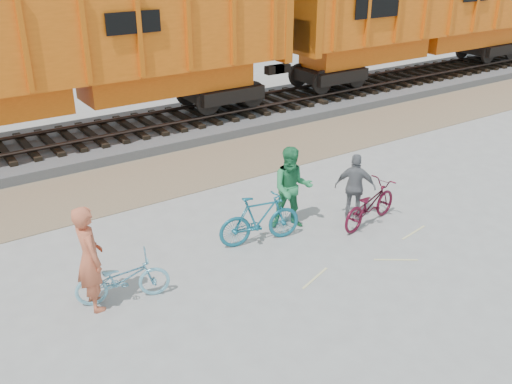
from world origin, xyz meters
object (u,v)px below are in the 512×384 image
Objects in this scene: hopper_car_center at (69,50)px; bicycle_teal at (260,219)px; bicycle_blue at (122,279)px; bicycle_maroon at (370,204)px; person_woman at (355,187)px; hopper_car_right at (421,13)px; person_man at (292,188)px; person_solo at (90,258)px.

hopper_car_center is 7.65× the size of bicycle_teal.
bicycle_teal is at bearing -66.83° from bicycle_blue.
bicycle_maroon reaches higher than bicycle_blue.
person_woman is (2.45, -0.28, 0.24)m from bicycle_teal.
hopper_car_center is 15.00m from hopper_car_right.
hopper_car_right is at bearing -47.16° from bicycle_blue.
person_man reaches higher than bicycle_blue.
bicycle_blue is (-17.02, -8.39, -2.57)m from hopper_car_right.
person_woman is at bearing -143.78° from hopper_car_right.
hopper_car_center is 8.38m from person_man.
person_solo reaches higher than person_man.
hopper_car_center is 8.48m from bicycle_teal.
person_woman is at bearing -89.16° from person_solo.
person_woman is at bearing -72.52° from bicycle_blue.
person_woman is (3.66, -8.31, -2.21)m from hopper_car_center.
hopper_car_right is (15.00, 0.00, 0.00)m from hopper_car_center.
hopper_car_right is 7.12× the size of person_solo.
person_woman is at bearing 2.12° from bicycle_maroon.
person_solo is at bearing -145.38° from person_man.
person_man is at bearing -74.20° from hopper_car_center.
hopper_car_right is 19.15m from bicycle_blue.
person_solo is (-2.52, -8.29, -2.02)m from hopper_car_center.
hopper_car_right is 15.13m from person_man.
bicycle_blue is 1.06× the size of person_woman.
person_solo is 6.18m from person_woman.
bicycle_blue is 5.79m from bicycle_maroon.
hopper_car_right reaches higher than person_solo.
bicycle_blue is 0.92× the size of bicycle_teal.
hopper_car_right is 8.83× the size of person_woman.
person_woman is (1.45, -0.48, -0.15)m from person_man.
hopper_car_center is at bearing 20.25° from bicycle_teal.
bicycle_maroon is (3.76, -8.71, -2.52)m from hopper_car_center.
person_man reaches higher than person_woman.
person_solo is 1.04× the size of person_man.
hopper_car_right is at bearing -64.15° from bicycle_maroon.
hopper_car_center reaches higher than person_man.
bicycle_blue is 0.74m from person_solo.
person_man is 1.19× the size of person_woman.
person_man is (2.21, -7.82, -2.06)m from hopper_car_center.
bicycle_maroon is at bearing -76.50° from bicycle_blue.
hopper_car_center is 8.83× the size of person_woman.
person_woman is at bearing -84.98° from bicycle_teal.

